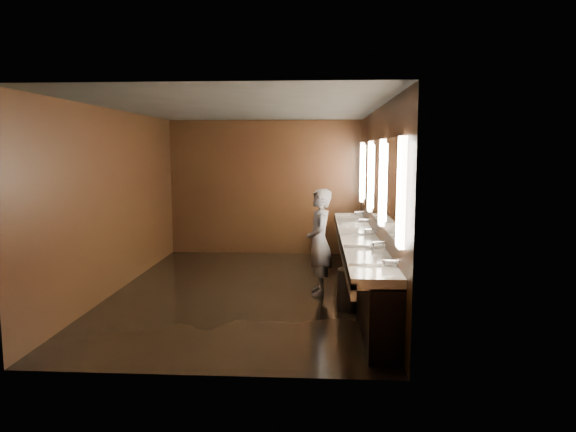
{
  "coord_description": "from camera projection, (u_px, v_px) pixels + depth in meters",
  "views": [
    {
      "loc": [
        1.12,
        -7.7,
        2.18
      ],
      "look_at": [
        0.66,
        0.0,
        1.19
      ],
      "focal_mm": 32.0,
      "sensor_mm": 36.0,
      "label": 1
    }
  ],
  "objects": [
    {
      "name": "wall_left",
      "position": [
        116.0,
        201.0,
        7.91
      ],
      "size": [
        0.02,
        6.0,
        2.8
      ],
      "primitive_type": "cube",
      "color": "black",
      "rests_on": "floor"
    },
    {
      "name": "wall_front",
      "position": [
        199.0,
        234.0,
        4.82
      ],
      "size": [
        4.0,
        0.02,
        2.8
      ],
      "primitive_type": "cube",
      "color": "black",
      "rests_on": "floor"
    },
    {
      "name": "wall_right",
      "position": [
        377.0,
        203.0,
        7.67
      ],
      "size": [
        0.02,
        6.0,
        2.8
      ],
      "primitive_type": "cube",
      "color": "black",
      "rests_on": "floor"
    },
    {
      "name": "mirror_band",
      "position": [
        376.0,
        179.0,
        7.63
      ],
      "size": [
        0.06,
        5.03,
        1.15
      ],
      "color": "#FFEACA",
      "rests_on": "wall_right"
    },
    {
      "name": "trash_bin",
      "position": [
        351.0,
        289.0,
        7.03
      ],
      "size": [
        0.42,
        0.42,
        0.57
      ],
      "primitive_type": "cylinder",
      "rotation": [
        0.0,
        0.0,
        -0.18
      ],
      "color": "black",
      "rests_on": "floor"
    },
    {
      "name": "wall_back",
      "position": [
        265.0,
        188.0,
        10.76
      ],
      "size": [
        4.0,
        0.02,
        2.8
      ],
      "primitive_type": "cube",
      "color": "black",
      "rests_on": "floor"
    },
    {
      "name": "sink_counter",
      "position": [
        362.0,
        262.0,
        7.8
      ],
      "size": [
        0.55,
        5.4,
        1.01
      ],
      "color": "black",
      "rests_on": "floor"
    },
    {
      "name": "ceiling",
      "position": [
        244.0,
        108.0,
        7.61
      ],
      "size": [
        4.0,
        6.0,
        0.02
      ],
      "primitive_type": "cube",
      "color": "#2D2D2B",
      "rests_on": "wall_back"
    },
    {
      "name": "person",
      "position": [
        319.0,
        242.0,
        7.75
      ],
      "size": [
        0.42,
        0.61,
        1.61
      ],
      "primitive_type": "imported",
      "rotation": [
        0.0,
        0.0,
        -1.51
      ],
      "color": "#879EC9",
      "rests_on": "floor"
    },
    {
      "name": "floor",
      "position": [
        246.0,
        291.0,
        7.97
      ],
      "size": [
        6.0,
        6.0,
        0.0
      ],
      "primitive_type": "plane",
      "color": "black",
      "rests_on": "ground"
    }
  ]
}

